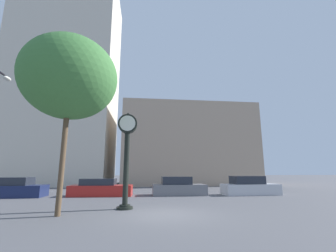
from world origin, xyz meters
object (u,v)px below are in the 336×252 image
car_navy (17,189)px  car_silver (249,187)px  car_grey (178,187)px  street_clock (127,147)px  bare_tree (70,78)px  car_red (101,189)px

car_navy → car_silver: (18.11, -0.29, 0.02)m
car_grey → car_silver: size_ratio=0.93×
street_clock → bare_tree: bare_tree is taller
car_navy → car_silver: size_ratio=0.84×
street_clock → car_grey: size_ratio=1.17×
car_grey → bare_tree: size_ratio=0.52×
car_navy → car_silver: 18.11m
car_navy → bare_tree: bare_tree is taller
car_silver → street_clock: bearing=-150.2°
car_red → bare_tree: bearing=-90.0°
street_clock → car_navy: 10.86m
street_clock → car_silver: street_clock is taller
street_clock → car_silver: size_ratio=1.09×
car_silver → bare_tree: 15.60m
car_grey → bare_tree: bearing=-128.6°
car_navy → bare_tree: size_ratio=0.47×
car_silver → bare_tree: size_ratio=0.56×
car_navy → car_red: car_navy is taller
car_navy → car_red: size_ratio=0.81×
car_silver → bare_tree: bearing=-150.7°
bare_tree → car_silver: bearing=31.5°
car_red → car_grey: (6.17, 0.01, 0.05)m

